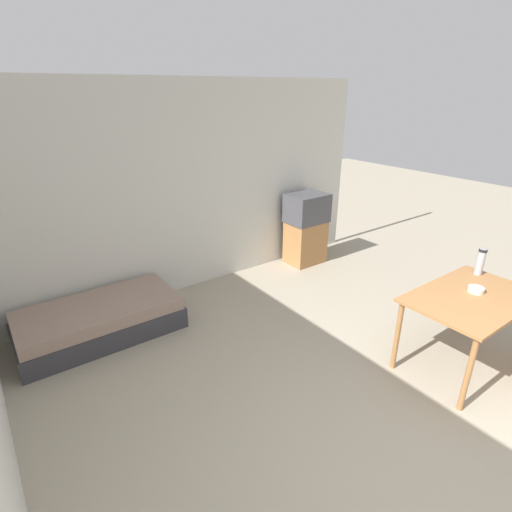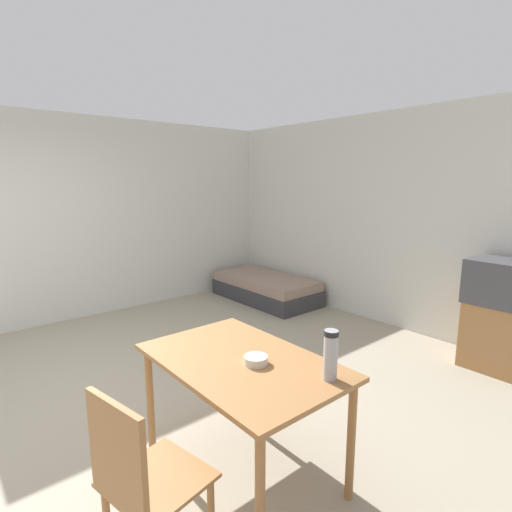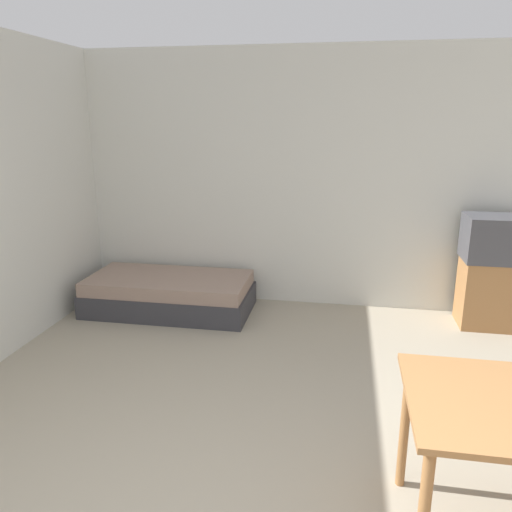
# 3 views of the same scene
# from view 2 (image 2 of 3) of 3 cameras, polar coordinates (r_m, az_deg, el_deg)

# --- Properties ---
(ground_plane) EXTENTS (20.00, 20.00, 0.00)m
(ground_plane) POSITION_cam_2_polar(r_m,az_deg,el_deg) (3.73, -25.62, -20.15)
(ground_plane) COLOR #9E937F
(wall_back) EXTENTS (5.79, 0.06, 2.70)m
(wall_back) POSITION_cam_2_polar(r_m,az_deg,el_deg) (5.58, 15.12, 5.19)
(wall_back) COLOR silver
(wall_back) RESTS_ON ground_plane
(wall_left) EXTENTS (0.06, 4.85, 2.70)m
(wall_left) POSITION_cam_2_polar(r_m,az_deg,el_deg) (6.19, -15.12, 5.69)
(wall_left) COLOR silver
(wall_left) RESTS_ON ground_plane
(daybed) EXTENTS (1.72, 0.85, 0.38)m
(daybed) POSITION_cam_2_polar(r_m,az_deg,el_deg) (6.30, 1.38, -4.62)
(daybed) COLOR #333338
(daybed) RESTS_ON ground_plane
(tv) EXTENTS (0.60, 0.45, 1.10)m
(tv) POSITION_cam_2_polar(r_m,az_deg,el_deg) (4.59, 31.40, -7.10)
(tv) COLOR #9E6B3D
(tv) RESTS_ON ground_plane
(dining_table) EXTENTS (1.27, 0.81, 0.78)m
(dining_table) POSITION_cam_2_polar(r_m,az_deg,el_deg) (2.56, -2.06, -16.34)
(dining_table) COLOR #9E6B3D
(dining_table) RESTS_ON ground_plane
(wooden_chair) EXTENTS (0.50, 0.50, 0.95)m
(wooden_chair) POSITION_cam_2_polar(r_m,az_deg,el_deg) (2.12, -16.32, -28.04)
(wooden_chair) COLOR #9E6B3D
(wooden_chair) RESTS_ON ground_plane
(thermos_flask) EXTENTS (0.08, 0.08, 0.28)m
(thermos_flask) POSITION_cam_2_polar(r_m,az_deg,el_deg) (2.26, 10.62, -13.45)
(thermos_flask) COLOR #99999E
(thermos_flask) RESTS_ON dining_table
(mate_bowl) EXTENTS (0.14, 0.14, 0.05)m
(mate_bowl) POSITION_cam_2_polar(r_m,az_deg,el_deg) (2.45, -0.03, -14.64)
(mate_bowl) COLOR beige
(mate_bowl) RESTS_ON dining_table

